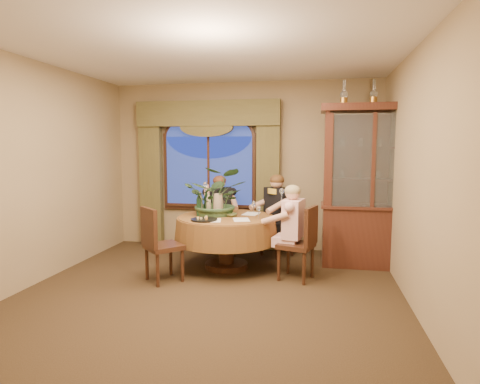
% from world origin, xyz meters
% --- Properties ---
extents(floor, '(5.00, 5.00, 0.00)m').
position_xyz_m(floor, '(0.00, 0.00, 0.00)').
color(floor, black).
rests_on(floor, ground).
extents(wall_back, '(4.50, 0.00, 4.50)m').
position_xyz_m(wall_back, '(0.00, 2.50, 1.40)').
color(wall_back, '#8E7853').
rests_on(wall_back, ground).
extents(wall_right, '(0.00, 5.00, 5.00)m').
position_xyz_m(wall_right, '(2.25, 0.00, 1.40)').
color(wall_right, '#8E7853').
rests_on(wall_right, ground).
extents(ceiling, '(5.00, 5.00, 0.00)m').
position_xyz_m(ceiling, '(0.00, 0.00, 2.80)').
color(ceiling, white).
rests_on(ceiling, wall_back).
extents(window, '(1.62, 0.10, 1.32)m').
position_xyz_m(window, '(-0.60, 2.43, 1.30)').
color(window, navy).
rests_on(window, wall_back).
extents(arched_transom, '(1.60, 0.06, 0.44)m').
position_xyz_m(arched_transom, '(-0.60, 2.43, 2.08)').
color(arched_transom, navy).
rests_on(arched_transom, wall_back).
extents(drapery_left, '(0.38, 0.14, 2.32)m').
position_xyz_m(drapery_left, '(-1.63, 2.38, 1.18)').
color(drapery_left, '#4B4625').
rests_on(drapery_left, floor).
extents(drapery_right, '(0.38, 0.14, 2.32)m').
position_xyz_m(drapery_right, '(0.43, 2.38, 1.18)').
color(drapery_right, '#4B4625').
rests_on(drapery_right, floor).
extents(swag_valance, '(2.45, 0.16, 0.42)m').
position_xyz_m(swag_valance, '(-0.60, 2.35, 2.28)').
color(swag_valance, '#4B4625').
rests_on(swag_valance, wall_back).
extents(dining_table, '(1.50, 1.50, 0.75)m').
position_xyz_m(dining_table, '(-0.03, 1.25, 0.38)').
color(dining_table, maroon).
rests_on(dining_table, floor).
extents(china_cabinet, '(1.43, 0.56, 2.32)m').
position_xyz_m(china_cabinet, '(1.98, 1.75, 1.16)').
color(china_cabinet, '#391A13').
rests_on(china_cabinet, floor).
extents(oil_lamp_left, '(0.11, 0.11, 0.34)m').
position_xyz_m(oil_lamp_left, '(1.57, 1.75, 2.49)').
color(oil_lamp_left, '#A5722D').
rests_on(oil_lamp_left, china_cabinet).
extents(oil_lamp_center, '(0.11, 0.11, 0.34)m').
position_xyz_m(oil_lamp_center, '(1.98, 1.75, 2.49)').
color(oil_lamp_center, '#A5722D').
rests_on(oil_lamp_center, china_cabinet).
extents(oil_lamp_right, '(0.11, 0.11, 0.34)m').
position_xyz_m(oil_lamp_right, '(2.38, 1.75, 2.49)').
color(oil_lamp_right, '#A5722D').
rests_on(oil_lamp_right, china_cabinet).
extents(chair_right, '(0.52, 0.52, 0.96)m').
position_xyz_m(chair_right, '(0.97, 0.95, 0.48)').
color(chair_right, black).
rests_on(chair_right, floor).
extents(chair_back_right, '(0.59, 0.59, 0.96)m').
position_xyz_m(chair_back_right, '(0.62, 2.06, 0.48)').
color(chair_back_right, black).
rests_on(chair_back_right, floor).
extents(chair_back, '(0.53, 0.53, 0.96)m').
position_xyz_m(chair_back, '(-0.34, 2.23, 0.48)').
color(chair_back, black).
rests_on(chair_back, floor).
extents(chair_front_left, '(0.59, 0.59, 0.96)m').
position_xyz_m(chair_front_left, '(-0.69, 0.56, 0.48)').
color(chair_front_left, black).
rests_on(chair_front_left, floor).
extents(person_pink, '(0.49, 0.52, 1.24)m').
position_xyz_m(person_pink, '(0.93, 1.05, 0.62)').
color(person_pink, beige).
rests_on(person_pink, floor).
extents(person_back, '(0.57, 0.54, 1.27)m').
position_xyz_m(person_back, '(-0.34, 2.13, 0.63)').
color(person_back, black).
rests_on(person_back, floor).
extents(person_scarf, '(0.64, 0.63, 1.31)m').
position_xyz_m(person_scarf, '(0.64, 1.94, 0.65)').
color(person_scarf, black).
rests_on(person_scarf, floor).
extents(stoneware_vase, '(0.16, 0.16, 0.31)m').
position_xyz_m(stoneware_vase, '(-0.16, 1.34, 0.90)').
color(stoneware_vase, '#9B7E62').
rests_on(stoneware_vase, dining_table).
extents(centerpiece_plant, '(0.89, 0.99, 0.77)m').
position_xyz_m(centerpiece_plant, '(-0.18, 1.38, 1.34)').
color(centerpiece_plant, '#304E2D').
rests_on(centerpiece_plant, dining_table).
extents(olive_bowl, '(0.16, 0.16, 0.05)m').
position_xyz_m(olive_bowl, '(0.05, 1.24, 0.77)').
color(olive_bowl, '#505F33').
rests_on(olive_bowl, dining_table).
extents(cheese_platter, '(0.35, 0.35, 0.02)m').
position_xyz_m(cheese_platter, '(-0.24, 0.87, 0.76)').
color(cheese_platter, black).
rests_on(cheese_platter, dining_table).
extents(wine_bottle_0, '(0.07, 0.07, 0.33)m').
position_xyz_m(wine_bottle_0, '(-0.29, 1.27, 0.92)').
color(wine_bottle_0, tan).
rests_on(wine_bottle_0, dining_table).
extents(wine_bottle_1, '(0.07, 0.07, 0.33)m').
position_xyz_m(wine_bottle_1, '(-0.44, 1.36, 0.92)').
color(wine_bottle_1, tan).
rests_on(wine_bottle_1, dining_table).
extents(wine_bottle_2, '(0.07, 0.07, 0.33)m').
position_xyz_m(wine_bottle_2, '(-0.37, 1.46, 0.92)').
color(wine_bottle_2, black).
rests_on(wine_bottle_2, dining_table).
extents(wine_bottle_3, '(0.07, 0.07, 0.33)m').
position_xyz_m(wine_bottle_3, '(-0.41, 1.20, 0.92)').
color(wine_bottle_3, black).
rests_on(wine_bottle_3, dining_table).
extents(tasting_paper_0, '(0.29, 0.35, 0.00)m').
position_xyz_m(tasting_paper_0, '(0.24, 1.01, 0.75)').
color(tasting_paper_0, white).
rests_on(tasting_paper_0, dining_table).
extents(tasting_paper_1, '(0.25, 0.33, 0.00)m').
position_xyz_m(tasting_paper_1, '(0.29, 1.50, 0.75)').
color(tasting_paper_1, white).
rests_on(tasting_paper_1, dining_table).
extents(tasting_paper_2, '(0.27, 0.34, 0.00)m').
position_xyz_m(tasting_paper_2, '(-0.13, 0.89, 0.75)').
color(tasting_paper_2, white).
rests_on(tasting_paper_2, dining_table).
extents(wine_glass_person_pink, '(0.07, 0.07, 0.18)m').
position_xyz_m(wine_glass_person_pink, '(0.45, 1.15, 0.84)').
color(wine_glass_person_pink, silver).
rests_on(wine_glass_person_pink, dining_table).
extents(wine_glass_person_back, '(0.07, 0.07, 0.18)m').
position_xyz_m(wine_glass_person_back, '(-0.19, 1.71, 0.84)').
color(wine_glass_person_back, silver).
rests_on(wine_glass_person_back, dining_table).
extents(wine_glass_person_scarf, '(0.07, 0.07, 0.18)m').
position_xyz_m(wine_glass_person_scarf, '(0.31, 1.60, 0.84)').
color(wine_glass_person_scarf, silver).
rests_on(wine_glass_person_scarf, dining_table).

